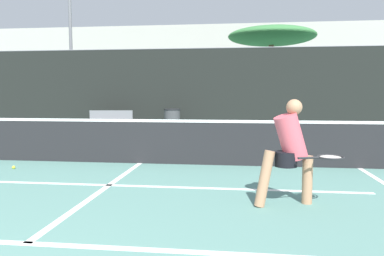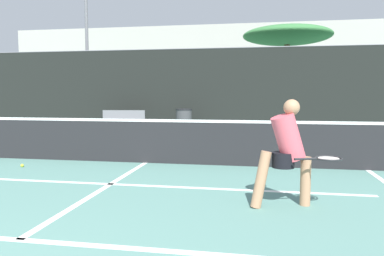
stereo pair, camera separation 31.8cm
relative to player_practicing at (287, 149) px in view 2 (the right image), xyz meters
name	(u,v)px [view 2 (the right image)]	position (x,y,z in m)	size (l,w,h in m)	color
court_baseline_near	(19,240)	(-2.77, -1.66, -0.76)	(11.00, 0.10, 0.01)	white
court_service_line	(111,184)	(-2.77, 0.74, -0.76)	(8.25, 0.10, 0.01)	white
court_center_mark	(105,187)	(-2.77, 0.51, -0.76)	(0.10, 4.35, 0.01)	white
net	(145,139)	(-2.77, 2.69, -0.25)	(11.09, 0.09, 1.07)	slate
fence_back	(197,90)	(-2.77, 9.43, 0.85)	(24.00, 0.06, 3.24)	black
player_practicing	(287,149)	(0.00, 0.00, 0.00)	(1.21, 0.48, 1.42)	tan
tennis_ball_scattered_0	(22,165)	(-5.10, 1.79, -0.73)	(0.07, 0.07, 0.07)	#D1E033
courtside_bench	(123,121)	(-5.42, 8.44, -0.30)	(1.65, 0.59, 0.86)	slate
trash_bin	(184,121)	(-3.12, 8.64, -0.30)	(0.61, 0.61, 0.93)	#3F3F42
parked_car	(180,113)	(-4.17, 12.99, -0.21)	(1.73, 4.31, 1.32)	silver
floodlight_mast	(86,18)	(-9.04, 13.09, 4.53)	(1.10, 0.24, 8.30)	slate
tree_west	(287,36)	(0.99, 14.93, 3.63)	(4.49, 4.49, 4.88)	brown
building_far	(229,70)	(-2.77, 25.65, 2.67)	(36.00, 2.40, 6.86)	#B2ADA3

